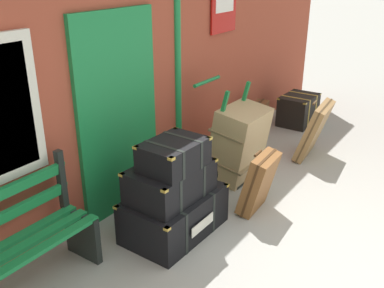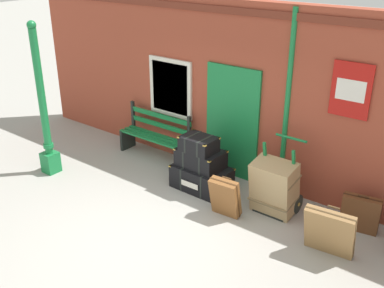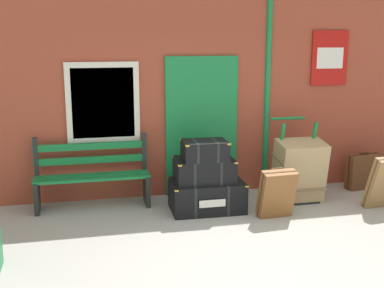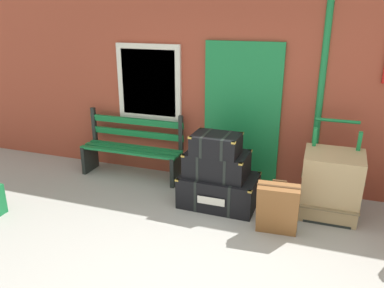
{
  "view_description": "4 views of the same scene",
  "coord_description": "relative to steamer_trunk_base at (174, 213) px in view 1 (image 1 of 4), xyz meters",
  "views": [
    {
      "loc": [
        -3.16,
        -0.6,
        2.52
      ],
      "look_at": [
        0.2,
        1.72,
        0.8
      ],
      "focal_mm": 40.98,
      "sensor_mm": 36.0,
      "label": 1
    },
    {
      "loc": [
        4.01,
        -4.08,
        4.01
      ],
      "look_at": [
        -0.37,
        1.6,
        0.84
      ],
      "focal_mm": 42.12,
      "sensor_mm": 36.0,
      "label": 2
    },
    {
      "loc": [
        -1.84,
        -4.73,
        2.38
      ],
      "look_at": [
        -0.35,
        1.92,
        0.9
      ],
      "focal_mm": 46.38,
      "sensor_mm": 36.0,
      "label": 3
    },
    {
      "loc": [
        1.0,
        -2.86,
        2.5
      ],
      "look_at": [
        -0.6,
        1.71,
        0.8
      ],
      "focal_mm": 35.91,
      "sensor_mm": 36.0,
      "label": 4
    }
  ],
  "objects": [
    {
      "name": "brick_facade",
      "position": [
        0.19,
        0.94,
        1.39
      ],
      "size": [
        10.4,
        0.35,
        3.2
      ],
      "color": "#9E422D",
      "rests_on": "ground"
    },
    {
      "name": "corner_trunk",
      "position": [
        3.69,
        0.2,
        0.03
      ],
      "size": [
        0.69,
        0.49,
        0.49
      ],
      "color": "black",
      "rests_on": "ground"
    },
    {
      "name": "ground_plane",
      "position": [
        0.2,
        -1.66,
        -0.21
      ],
      "size": [
        60.0,
        60.0,
        0.0
      ],
      "primitive_type": "plane",
      "color": "#A3A099"
    },
    {
      "name": "suitcase_beige",
      "position": [
        2.67,
        0.44,
        0.07
      ],
      "size": [
        0.58,
        0.28,
        0.6
      ],
      "color": "brown",
      "rests_on": "ground"
    },
    {
      "name": "steamer_trunk_top",
      "position": [
        -0.04,
        -0.04,
        0.66
      ],
      "size": [
        0.62,
        0.47,
        0.27
      ],
      "color": "black",
      "rests_on": "steamer_trunk_middle"
    },
    {
      "name": "steamer_trunk_middle",
      "position": [
        -0.04,
        0.01,
        0.37
      ],
      "size": [
        0.83,
        0.58,
        0.33
      ],
      "color": "black",
      "rests_on": "steamer_trunk_base"
    },
    {
      "name": "steamer_trunk_base",
      "position": [
        0.0,
        0.0,
        0.0
      ],
      "size": [
        1.02,
        0.68,
        0.43
      ],
      "color": "black",
      "rests_on": "ground"
    },
    {
      "name": "suitcase_charcoal",
      "position": [
        2.54,
        -0.47,
        0.18
      ],
      "size": [
        0.71,
        0.43,
        0.79
      ],
      "color": "olive",
      "rests_on": "ground"
    },
    {
      "name": "porters_trolley",
      "position": [
        1.4,
        0.24,
        0.06
      ],
      "size": [
        0.71,
        0.65,
        1.19
      ],
      "color": "black",
      "rests_on": "ground"
    },
    {
      "name": "large_brown_trunk",
      "position": [
        1.4,
        0.06,
        0.26
      ],
      "size": [
        0.7,
        0.57,
        0.94
      ],
      "color": "tan",
      "rests_on": "ground"
    },
    {
      "name": "suitcase_tan",
      "position": [
        0.83,
        -0.5,
        0.13
      ],
      "size": [
        0.49,
        0.35,
        0.69
      ],
      "color": "brown",
      "rests_on": "ground"
    }
  ]
}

